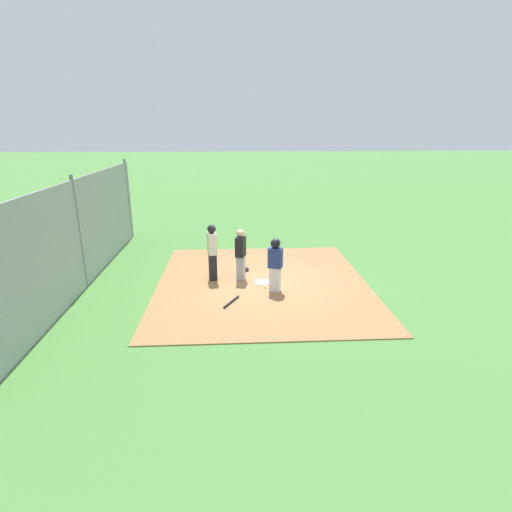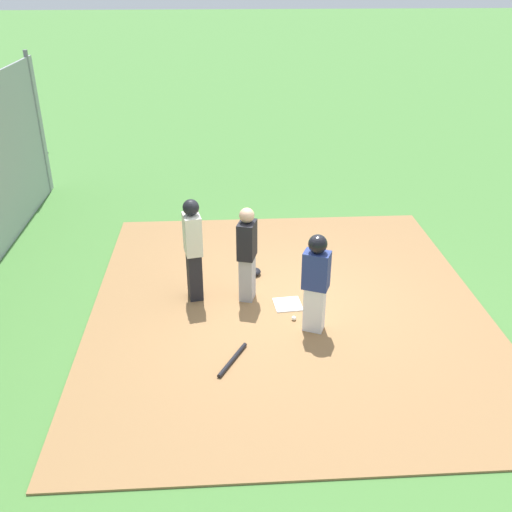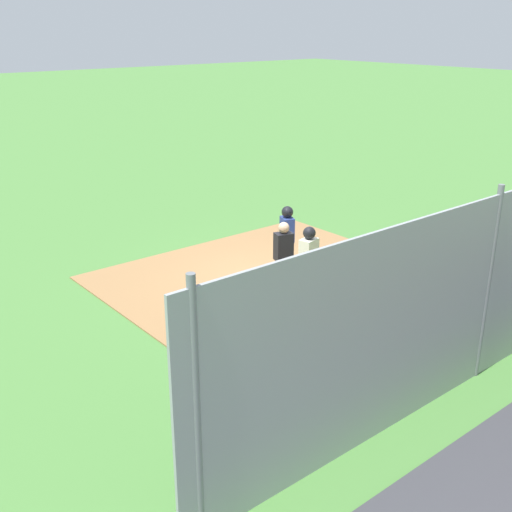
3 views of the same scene
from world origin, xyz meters
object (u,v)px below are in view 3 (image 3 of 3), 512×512
object	(u,v)px
home_plate	(273,280)
runner	(287,234)
umpire	(308,265)
baseball_bat	(345,276)
catcher_mask	(250,296)
catcher	(283,256)
baseball	(286,273)

from	to	relation	value
home_plate	runner	world-z (taller)	runner
home_plate	runner	distance (m)	1.18
home_plate	umpire	world-z (taller)	umpire
home_plate	umpire	size ratio (longest dim) A/B	0.25
umpire	baseball_bat	xyz separation A→B (m)	(1.80, 0.58, -0.90)
baseball_bat	catcher_mask	size ratio (longest dim) A/B	3.40
runner	catcher	bearing A→B (deg)	67.83
catcher_mask	home_plate	bearing A→B (deg)	24.08
catcher_mask	umpire	bearing A→B (deg)	-55.61
runner	baseball	size ratio (longest dim) A/B	21.54
runner	catcher_mask	size ratio (longest dim) A/B	6.64
home_plate	catcher	world-z (taller)	catcher
catcher	runner	distance (m)	1.38
home_plate	catcher	xyz separation A→B (m)	(-0.27, -0.65, 0.84)
home_plate	runner	xyz separation A→B (m)	(0.71, 0.32, 0.89)
catcher	runner	size ratio (longest dim) A/B	1.02
home_plate	runner	bearing A→B (deg)	23.90
catcher	catcher_mask	world-z (taller)	catcher
umpire	baseball_bat	bearing A→B (deg)	-84.15
umpire	catcher_mask	distance (m)	1.54
home_plate	catcher	size ratio (longest dim) A/B	0.27
home_plate	catcher	bearing A→B (deg)	-112.09
home_plate	catcher_mask	xyz separation A→B (m)	(-1.06, -0.48, 0.05)
home_plate	catcher	distance (m)	1.10
runner	baseball	bearing A→B (deg)	69.79
home_plate	umpire	distance (m)	1.81
catcher	baseball_bat	bearing A→B (deg)	-83.71
home_plate	baseball	xyz separation A→B (m)	(0.46, 0.05, 0.03)
baseball_bat	catcher_mask	xyz separation A→B (m)	(-2.52, 0.47, 0.03)
home_plate	baseball_bat	bearing A→B (deg)	-33.05
catcher	baseball_bat	size ratio (longest dim) A/B	2.00
umpire	baseball	bearing A→B (deg)	-39.03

